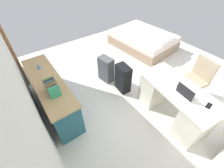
# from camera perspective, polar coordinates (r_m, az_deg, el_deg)

# --- Properties ---
(ground_plane) EXTENTS (5.60, 5.60, 0.00)m
(ground_plane) POSITION_cam_1_polar(r_m,az_deg,el_deg) (3.90, 7.53, 1.94)
(ground_plane) COLOR silver
(wall_back) EXTENTS (4.60, 0.10, 2.81)m
(wall_back) POSITION_cam_1_polar(r_m,az_deg,el_deg) (2.36, -34.49, 5.91)
(wall_back) COLOR silver
(wall_back) RESTS_ON ground_plane
(door_wooden) EXTENTS (0.88, 0.05, 2.04)m
(door_wooden) POSITION_cam_1_polar(r_m,az_deg,el_deg) (4.10, -35.07, 13.59)
(door_wooden) COLOR brown
(door_wooden) RESTS_ON ground_plane
(desk) EXTENTS (1.51, 0.82, 0.74)m
(desk) POSITION_cam_1_polar(r_m,az_deg,el_deg) (3.05, 22.43, -6.33)
(desk) COLOR silver
(desk) RESTS_ON ground_plane
(office_chair) EXTENTS (0.53, 0.53, 0.94)m
(office_chair) POSITION_cam_1_polar(r_m,az_deg,el_deg) (3.61, 28.64, 0.76)
(office_chair) COLOR black
(office_chair) RESTS_ON ground_plane
(credenza) EXTENTS (1.80, 0.48, 0.76)m
(credenza) POSITION_cam_1_polar(r_m,az_deg,el_deg) (3.18, -21.66, -3.74)
(credenza) COLOR #235B6B
(credenza) RESTS_ON ground_plane
(bed) EXTENTS (2.01, 1.56, 0.58)m
(bed) POSITION_cam_1_polar(r_m,az_deg,el_deg) (5.21, 11.64, 16.00)
(bed) COLOR gray
(bed) RESTS_ON ground_plane
(suitcase_black) EXTENTS (0.38, 0.25, 0.66)m
(suitcase_black) POSITION_cam_1_polar(r_m,az_deg,el_deg) (3.39, 4.17, 2.15)
(suitcase_black) COLOR black
(suitcase_black) RESTS_ON ground_plane
(suitcase_spare_grey) EXTENTS (0.39, 0.28, 0.63)m
(suitcase_spare_grey) POSITION_cam_1_polar(r_m,az_deg,el_deg) (3.67, -2.29, 5.57)
(suitcase_spare_grey) COLOR #4C4C51
(suitcase_spare_grey) RESTS_ON ground_plane
(laptop) EXTENTS (0.33, 0.26, 0.21)m
(laptop) POSITION_cam_1_polar(r_m,az_deg,el_deg) (2.71, 26.37, -3.09)
(laptop) COLOR #B7B7BC
(laptop) RESTS_ON desk
(computer_mouse) EXTENTS (0.07, 0.11, 0.03)m
(computer_mouse) POSITION_cam_1_polar(r_m,az_deg,el_deg) (2.85, 22.91, -0.05)
(computer_mouse) COLOR white
(computer_mouse) RESTS_ON desk
(cell_phone_near_laptop) EXTENTS (0.08, 0.14, 0.01)m
(cell_phone_near_laptop) POSITION_cam_1_polar(r_m,az_deg,el_deg) (2.75, 32.78, -6.91)
(cell_phone_near_laptop) COLOR black
(cell_phone_near_laptop) RESTS_ON desk
(book_row) EXTENTS (0.31, 0.17, 0.23)m
(book_row) POSITION_cam_1_polar(r_m,az_deg,el_deg) (2.59, -21.81, -1.13)
(book_row) COLOR #30996C
(book_row) RESTS_ON credenza
(figurine_small) EXTENTS (0.08, 0.08, 0.11)m
(figurine_small) POSITION_cam_1_polar(r_m,az_deg,el_deg) (3.26, -26.16, 6.18)
(figurine_small) COLOR #4C7FBF
(figurine_small) RESTS_ON credenza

